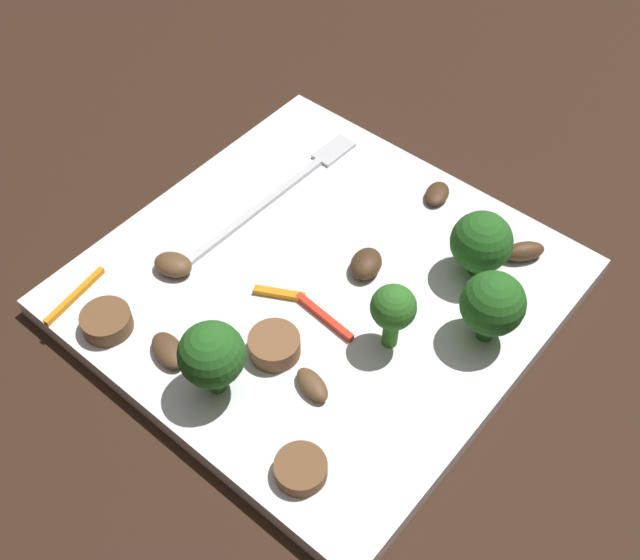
# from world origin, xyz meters

# --- Properties ---
(ground_plane) EXTENTS (1.40, 1.40, 0.00)m
(ground_plane) POSITION_xyz_m (0.00, 0.00, 0.00)
(ground_plane) COLOR black
(plate) EXTENTS (0.30, 0.30, 0.02)m
(plate) POSITION_xyz_m (0.00, 0.00, 0.01)
(plate) COLOR white
(plate) RESTS_ON ground_plane
(fork) EXTENTS (0.18, 0.02, 0.00)m
(fork) POSITION_xyz_m (0.05, 0.08, 0.02)
(fork) COLOR silver
(fork) RESTS_ON plate
(broccoli_floret_0) EXTENTS (0.04, 0.04, 0.06)m
(broccoli_floret_0) POSITION_xyz_m (0.03, -0.11, 0.05)
(broccoli_floret_0) COLOR #296420
(broccoli_floret_0) RESTS_ON plate
(broccoli_floret_1) EXTENTS (0.04, 0.04, 0.05)m
(broccoli_floret_1) POSITION_xyz_m (0.08, -0.08, 0.05)
(broccoli_floret_1) COLOR #296420
(broccoli_floret_1) RESTS_ON plate
(broccoli_floret_2) EXTENTS (0.03, 0.03, 0.05)m
(broccoli_floret_2) POSITION_xyz_m (-0.01, -0.07, 0.05)
(broccoli_floret_2) COLOR #347525
(broccoli_floret_2) RESTS_ON plate
(broccoli_floret_3) EXTENTS (0.04, 0.04, 0.06)m
(broccoli_floret_3) POSITION_xyz_m (-0.11, -0.01, 0.05)
(broccoli_floret_3) COLOR #296420
(broccoli_floret_3) RESTS_ON plate
(sausage_slice_0) EXTENTS (0.04, 0.04, 0.01)m
(sausage_slice_0) POSITION_xyz_m (-0.12, 0.08, 0.02)
(sausage_slice_0) COLOR brown
(sausage_slice_0) RESTS_ON plate
(sausage_slice_1) EXTENTS (0.04, 0.04, 0.01)m
(sausage_slice_1) POSITION_xyz_m (-0.12, -0.09, 0.02)
(sausage_slice_1) COLOR brown
(sausage_slice_1) RESTS_ON plate
(sausage_slice_2) EXTENTS (0.04, 0.04, 0.01)m
(sausage_slice_2) POSITION_xyz_m (-0.07, -0.02, 0.02)
(sausage_slice_2) COLOR brown
(sausage_slice_2) RESTS_ON plate
(mushroom_0) EXTENTS (0.03, 0.03, 0.01)m
(mushroom_0) POSITION_xyz_m (-0.06, 0.09, 0.02)
(mushroom_0) COLOR brown
(mushroom_0) RESTS_ON plate
(mushroom_1) EXTENTS (0.03, 0.04, 0.01)m
(mushroom_1) POSITION_xyz_m (-0.11, 0.03, 0.02)
(mushroom_1) COLOR #4C331E
(mushroom_1) RESTS_ON plate
(mushroom_2) EXTENTS (0.03, 0.03, 0.01)m
(mushroom_2) POSITION_xyz_m (0.03, -0.02, 0.02)
(mushroom_2) COLOR #422B19
(mushroom_2) RESTS_ON plate
(mushroom_3) EXTENTS (0.03, 0.02, 0.01)m
(mushroom_3) POSITION_xyz_m (0.12, -0.02, 0.02)
(mushroom_3) COLOR #422B19
(mushroom_3) RESTS_ON plate
(mushroom_4) EXTENTS (0.02, 0.03, 0.01)m
(mushroom_4) POSITION_xyz_m (-0.07, -0.05, 0.02)
(mushroom_4) COLOR brown
(mushroom_4) RESTS_ON plate
(mushroom_5) EXTENTS (0.03, 0.03, 0.01)m
(mushroom_5) POSITION_xyz_m (0.11, -0.10, 0.02)
(mushroom_5) COLOR #4C331E
(mushroom_5) RESTS_ON plate
(pepper_strip_0) EXTENTS (0.02, 0.03, 0.00)m
(pepper_strip_0) POSITION_xyz_m (-0.03, 0.01, 0.02)
(pepper_strip_0) COLOR orange
(pepper_strip_0) RESTS_ON plate
(pepper_strip_1) EXTENTS (0.01, 0.05, 0.00)m
(pepper_strip_1) POSITION_xyz_m (-0.02, -0.02, 0.02)
(pepper_strip_1) COLOR red
(pepper_strip_1) RESTS_ON plate
(pepper_strip_2) EXTENTS (0.06, 0.01, 0.00)m
(pepper_strip_2) POSITION_xyz_m (-0.12, 0.12, 0.02)
(pepper_strip_2) COLOR orange
(pepper_strip_2) RESTS_ON plate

